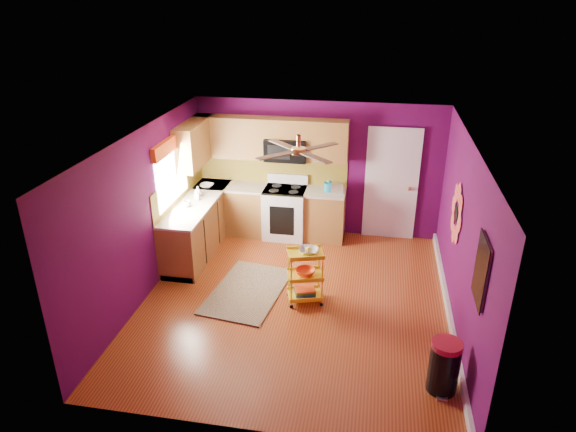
# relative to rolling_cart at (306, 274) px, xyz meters

# --- Properties ---
(ground) EXTENTS (5.00, 5.00, 0.00)m
(ground) POSITION_rel_rolling_cart_xyz_m (-0.15, -0.03, -0.47)
(ground) COLOR maroon
(ground) RESTS_ON ground
(room_envelope) EXTENTS (4.54, 5.04, 2.52)m
(room_envelope) POSITION_rel_rolling_cart_xyz_m (-0.12, -0.03, 1.16)
(room_envelope) COLOR #4E0846
(room_envelope) RESTS_ON ground
(lower_cabinets) EXTENTS (2.81, 2.31, 0.94)m
(lower_cabinets) POSITION_rel_rolling_cart_xyz_m (-1.49, 1.79, -0.04)
(lower_cabinets) COLOR brown
(lower_cabinets) RESTS_ON ground
(electric_range) EXTENTS (0.76, 0.66, 1.13)m
(electric_range) POSITION_rel_rolling_cart_xyz_m (-0.70, 2.14, 0.01)
(electric_range) COLOR white
(electric_range) RESTS_ON ground
(upper_cabinetry) EXTENTS (2.80, 2.30, 1.26)m
(upper_cabinetry) POSITION_rel_rolling_cart_xyz_m (-1.39, 2.14, 1.33)
(upper_cabinetry) COLOR brown
(upper_cabinetry) RESTS_ON ground
(left_window) EXTENTS (0.08, 1.35, 1.08)m
(left_window) POSITION_rel_rolling_cart_xyz_m (-2.37, 1.02, 1.27)
(left_window) COLOR white
(left_window) RESTS_ON ground
(panel_door) EXTENTS (0.95, 0.11, 2.15)m
(panel_door) POSITION_rel_rolling_cart_xyz_m (1.20, 2.44, 0.55)
(panel_door) COLOR white
(panel_door) RESTS_ON ground
(right_wall_art) EXTENTS (0.04, 2.74, 1.04)m
(right_wall_art) POSITION_rel_rolling_cart_xyz_m (2.08, -0.37, 0.97)
(right_wall_art) COLOR black
(right_wall_art) RESTS_ON ground
(ceiling_fan) EXTENTS (1.01, 1.01, 0.26)m
(ceiling_fan) POSITION_rel_rolling_cart_xyz_m (-0.15, 0.17, 1.82)
(ceiling_fan) COLOR #BF8C3F
(ceiling_fan) RESTS_ON ground
(shag_rug) EXTENTS (1.22, 1.76, 0.02)m
(shag_rug) POSITION_rel_rolling_cart_xyz_m (-0.92, 0.11, -0.46)
(shag_rug) COLOR black
(shag_rug) RESTS_ON ground
(rolling_cart) EXTENTS (0.59, 0.50, 0.92)m
(rolling_cart) POSITION_rel_rolling_cart_xyz_m (0.00, 0.00, 0.00)
(rolling_cart) COLOR yellow
(rolling_cart) RESTS_ON ground
(trash_can) EXTENTS (0.36, 0.38, 0.67)m
(trash_can) POSITION_rel_rolling_cart_xyz_m (1.83, -1.55, -0.14)
(trash_can) COLOR black
(trash_can) RESTS_ON ground
(teal_kettle) EXTENTS (0.18, 0.18, 0.21)m
(teal_kettle) POSITION_rel_rolling_cart_xyz_m (0.10, 2.18, 0.55)
(teal_kettle) COLOR teal
(teal_kettle) RESTS_ON lower_cabinets
(toaster) EXTENTS (0.22, 0.15, 0.18)m
(toaster) POSITION_rel_rolling_cart_xyz_m (0.25, 2.16, 0.56)
(toaster) COLOR beige
(toaster) RESTS_ON lower_cabinets
(soap_bottle_a) EXTENTS (0.08, 0.08, 0.18)m
(soap_bottle_a) POSITION_rel_rolling_cart_xyz_m (-2.10, 1.36, 0.56)
(soap_bottle_a) COLOR #EA3F72
(soap_bottle_a) RESTS_ON lower_cabinets
(soap_bottle_b) EXTENTS (0.14, 0.14, 0.18)m
(soap_bottle_b) POSITION_rel_rolling_cart_xyz_m (-2.15, 1.55, 0.56)
(soap_bottle_b) COLOR white
(soap_bottle_b) RESTS_ON lower_cabinets
(counter_dish) EXTENTS (0.24, 0.24, 0.06)m
(counter_dish) POSITION_rel_rolling_cart_xyz_m (-2.13, 1.99, 0.50)
(counter_dish) COLOR white
(counter_dish) RESTS_ON lower_cabinets
(counter_cup) EXTENTS (0.13, 0.13, 0.10)m
(counter_cup) POSITION_rel_rolling_cart_xyz_m (-2.17, 1.05, 0.52)
(counter_cup) COLOR white
(counter_cup) RESTS_ON lower_cabinets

